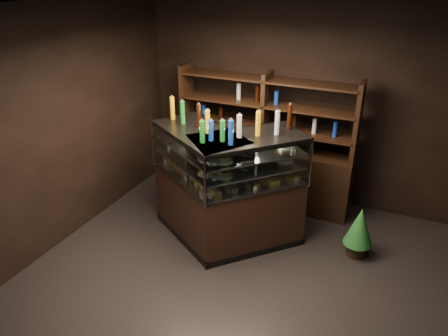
{
  "coord_description": "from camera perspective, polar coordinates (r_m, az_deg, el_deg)",
  "views": [
    {
      "loc": [
        1.47,
        -3.55,
        3.41
      ],
      "look_at": [
        -0.49,
        0.7,
        1.14
      ],
      "focal_mm": 35.0,
      "sensor_mm": 36.0,
      "label": 1
    }
  ],
  "objects": [
    {
      "name": "back_shelving",
      "position": [
        6.55,
        5.2,
        0.39
      ],
      "size": [
        2.59,
        0.47,
        2.0
      ],
      "rotation": [
        0.0,
        0.0,
        0.02
      ],
      "color": "black",
      "rests_on": "ground"
    },
    {
      "name": "bottles_top",
      "position": [
        5.19,
        -0.03,
        5.98
      ],
      "size": [
        1.53,
        0.88,
        0.3
      ],
      "color": "#0F38B2",
      "rests_on": "display_case"
    },
    {
      "name": "potted_conifer",
      "position": [
        5.65,
        17.34,
        -7.17
      ],
      "size": [
        0.36,
        0.36,
        0.77
      ],
      "rotation": [
        0.0,
        0.0,
        -0.05
      ],
      "color": "black",
      "rests_on": "ground"
    },
    {
      "name": "ground",
      "position": [
        5.13,
        1.75,
        -15.74
      ],
      "size": [
        5.0,
        5.0,
        0.0
      ],
      "primitive_type": "plane",
      "color": "black",
      "rests_on": "ground"
    },
    {
      "name": "room_shell",
      "position": [
        4.11,
        2.11,
        4.94
      ],
      "size": [
        5.02,
        5.02,
        3.01
      ],
      "color": "black",
      "rests_on": "ground"
    },
    {
      "name": "food_display",
      "position": [
        5.38,
        -0.06,
        0.81
      ],
      "size": [
        1.71,
        1.03,
        0.46
      ],
      "color": "gold",
      "rests_on": "display_case"
    },
    {
      "name": "display_case",
      "position": [
        5.68,
        -0.04,
        -4.92
      ],
      "size": [
        2.1,
        1.49,
        1.51
      ],
      "rotation": [
        0.0,
        0.0,
        0.13
      ],
      "color": "black",
      "rests_on": "ground"
    }
  ]
}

